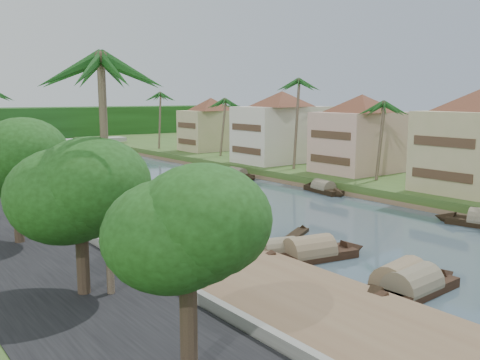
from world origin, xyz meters
TOP-DOWN VIEW (x-y plane):
  - ground at (0.00, 0.00)m, footprint 220.00×220.00m
  - left_bank at (-16.00, 20.00)m, footprint 10.00×180.00m
  - right_bank at (19.00, 20.00)m, footprint 16.00×180.00m
  - retaining_wall at (-20.20, 20.00)m, footprint 0.40×180.00m
  - far_right_fill at (56.00, 20.00)m, footprint 60.00×220.00m
  - treeline at (0.00, 100.00)m, footprint 120.00×14.00m
  - bridge at (0.00, 72.00)m, footprint 28.00×4.00m
  - building_near at (18.99, -2.00)m, footprint 14.85×14.85m
  - building_mid at (19.99, 14.00)m, footprint 14.11×14.11m
  - building_far at (18.99, 28.00)m, footprint 15.59×15.59m
  - building_distant at (19.99, 48.00)m, footprint 12.62×12.62m
  - sampan_0 at (-8.66, -14.36)m, footprint 9.16×2.41m
  - sampan_1 at (-8.65, -13.57)m, footprint 9.08×3.54m
  - sampan_2 at (-8.62, -6.40)m, footprint 9.33×3.54m
  - sampan_3 at (-9.91, -4.84)m, footprint 6.91×3.35m
  - sampan_4 at (-9.18, 1.15)m, footprint 6.96×2.91m
  - sampan_5 at (-8.64, 3.42)m, footprint 7.59×4.11m
  - sampan_6 at (-9.82, 4.36)m, footprint 7.90×2.81m
  - sampan_7 at (-9.50, 12.27)m, footprint 7.07×2.73m
  - sampan_8 at (-9.43, 13.38)m, footprint 8.13×2.58m
  - sampan_9 at (-8.16, 19.20)m, footprint 7.45×2.06m
  - sampan_10 at (-9.12, 22.45)m, footprint 6.77×3.11m
  - sampan_11 at (-8.36, 20.94)m, footprint 7.82×2.00m
  - sampan_12 at (-8.38, 29.89)m, footprint 8.88×2.54m
  - sampan_13 at (-10.34, 27.86)m, footprint 7.41×1.90m
  - sampan_15 at (10.14, 10.72)m, footprint 2.70×7.62m
  - sampan_16 at (9.05, 25.45)m, footprint 1.71×7.60m
  - canoe_1 at (-5.38, -1.55)m, footprint 5.38×3.55m
  - canoe_2 at (-5.60, 21.06)m, footprint 5.86×1.04m
  - palm_1 at (16.00, 7.95)m, footprint 3.20×3.20m
  - palm_2 at (15.00, 20.76)m, footprint 3.20×3.20m
  - palm_3 at (16.00, 39.08)m, footprint 3.20×3.20m
  - palm_4 at (-23.00, -7.74)m, footprint 3.20×3.20m
  - palm_7 at (14.00, 56.07)m, footprint 3.20×3.20m
  - tree_0 at (-24.00, -16.50)m, footprint 4.48×4.48m
  - tree_1 at (-24.00, -6.94)m, footprint 5.50×5.50m
  - tree_2 at (-24.00, 4.32)m, footprint 5.54×5.54m
  - tree_6 at (24.00, 30.68)m, footprint 4.41×4.41m
  - person_near at (-14.11, -2.86)m, footprint 0.76×0.70m
  - person_far at (-14.68, 13.20)m, footprint 0.90×0.75m

SIDE VIEW (x-z plane):
  - ground at x=0.00m, z-range 0.00..0.00m
  - canoe_2 at x=-5.60m, z-range -0.32..0.52m
  - canoe_1 at x=-5.38m, z-range -0.36..0.56m
  - left_bank at x=-16.00m, z-range 0.00..0.80m
  - sampan_3 at x=-9.91m, z-range -0.54..1.35m
  - sampan_10 at x=-9.12m, z-range -0.54..1.35m
  - sampan_16 at x=9.05m, z-range -0.54..1.35m
  - sampan_7 at x=-9.50m, z-range -0.54..1.35m
  - sampan_9 at x=-8.16m, z-range -0.55..1.36m
  - sampan_4 at x=-9.18m, z-range -0.58..1.40m
  - sampan_15 at x=10.14m, z-range -0.60..1.43m
  - sampan_13 at x=-10.34m, z-range -0.61..1.43m
  - sampan_12 at x=-8.38m, z-range -0.64..1.46m
  - sampan_11 at x=-8.36m, z-range -0.70..1.54m
  - sampan_6 at x=-9.82m, z-range -0.73..1.57m
  - sampan_0 at x=-8.66m, z-range -0.76..1.60m
  - sampan_5 at x=-8.64m, z-range -0.76..1.59m
  - sampan_2 at x=-8.62m, z-range -0.77..1.61m
  - sampan_8 at x=-9.43m, z-range -0.80..1.65m
  - sampan_1 at x=-8.65m, z-range -0.87..1.72m
  - far_right_fill at x=56.00m, z-range 0.00..1.15m
  - right_bank at x=19.00m, z-range 0.00..1.20m
  - retaining_wall at x=-20.20m, z-range 0.80..1.90m
  - person_far at x=-14.68m, z-range 0.80..2.48m
  - person_near at x=-14.11m, z-range 0.80..2.55m
  - bridge at x=0.00m, z-range 0.52..2.92m
  - treeline at x=0.00m, z-range 0.00..8.00m
  - building_distant at x=19.99m, z-range 1.28..10.48m
  - building_mid at x=19.99m, z-range 1.28..10.98m
  - tree_1 at x=-24.00m, z-range 2.68..9.89m
  - building_near at x=18.99m, z-range 1.28..11.48m
  - building_far at x=18.99m, z-range 1.28..11.48m
  - tree_0 at x=-24.00m, z-range 2.93..9.86m
  - tree_6 at x=24.00m, z-range 2.95..10.30m
  - tree_2 at x=-24.00m, z-range 2.92..10.65m
  - palm_1 at x=16.00m, z-range 4.57..14.80m
  - palm_3 at x=16.00m, z-range 4.68..15.10m
  - palm_7 at x=14.00m, z-range 5.17..16.67m
  - palm_4 at x=-23.00m, z-range 5.83..18.35m
  - palm_2 at x=15.00m, z-range 5.88..18.92m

